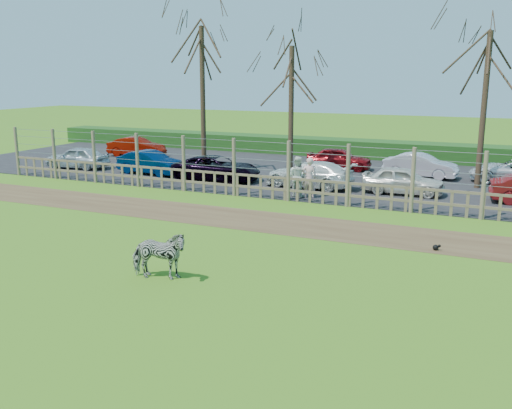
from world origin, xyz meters
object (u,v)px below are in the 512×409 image
at_px(tree_right, 487,72).
at_px(visitor_a, 309,178).
at_px(car_4, 403,180).
at_px(car_0, 77,157).
at_px(car_2, 217,168).
at_px(car_10, 339,159).
at_px(car_7, 136,147).
at_px(tree_left, 202,64).
at_px(crow, 436,247).
at_px(visitor_b, 297,176).
at_px(car_1, 150,163).
at_px(car_11, 421,166).
at_px(zebra, 159,255).
at_px(car_3, 309,174).
at_px(tree_mid, 291,80).

xyz_separation_m(tree_right, visitor_a, (-6.36, -5.24, -4.34)).
bearing_deg(car_4, car_0, 89.39).
bearing_deg(car_2, car_0, 84.51).
bearing_deg(car_10, car_7, 85.09).
height_order(tree_left, crow, tree_left).
height_order(visitor_b, car_1, visitor_b).
height_order(car_1, car_7, same).
distance_m(visitor_a, car_2, 5.80).
xyz_separation_m(tree_right, car_7, (-20.34, 1.99, -4.60)).
bearing_deg(crow, visitor_b, 140.09).
bearing_deg(tree_left, car_7, 152.93).
distance_m(visitor_a, car_11, 7.79).
height_order(car_1, car_4, same).
relative_size(car_10, car_11, 0.97).
distance_m(visitor_a, visitor_b, 0.56).
height_order(zebra, car_11, zebra).
xyz_separation_m(car_3, car_10, (-0.14, 5.35, 0.00)).
distance_m(tree_left, tree_mid, 4.67).
bearing_deg(car_2, car_10, -44.11).
distance_m(car_0, car_7, 5.18).
height_order(tree_mid, crow, tree_mid).
bearing_deg(crow, car_10, 117.62).
bearing_deg(car_7, car_1, -144.07).
bearing_deg(visitor_a, tree_mid, -79.80).
height_order(tree_right, zebra, tree_right).
relative_size(car_4, car_7, 0.97).
distance_m(tree_right, car_10, 8.89).
bearing_deg(tree_mid, car_2, -135.36).
height_order(tree_right, car_10, tree_right).
bearing_deg(car_7, tree_right, -101.40).
xyz_separation_m(car_0, car_11, (17.76, 4.87, 0.00)).
distance_m(visitor_a, car_0, 14.36).
bearing_deg(zebra, car_0, 32.77).
xyz_separation_m(tree_left, tree_mid, (4.50, 1.00, -0.75)).
xyz_separation_m(zebra, crow, (6.21, 5.46, -0.55)).
bearing_deg(tree_left, visitor_b, -29.16).
relative_size(zebra, car_0, 0.43).
distance_m(crow, car_3, 9.99).
xyz_separation_m(tree_right, car_0, (-20.57, -3.18, -4.60)).
relative_size(tree_left, visitor_a, 4.57).
bearing_deg(tree_right, car_11, 148.98).
xyz_separation_m(car_1, car_7, (-4.52, 5.07, 0.00)).
xyz_separation_m(tree_left, visitor_b, (6.59, -3.68, -4.71)).
bearing_deg(car_0, car_11, 98.28).
height_order(tree_left, car_1, tree_left).
relative_size(car_0, car_10, 1.00).
xyz_separation_m(visitor_b, car_1, (-8.90, 2.10, -0.26)).
bearing_deg(car_1, visitor_a, -97.89).
bearing_deg(car_3, car_1, -85.81).
height_order(zebra, car_7, zebra).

